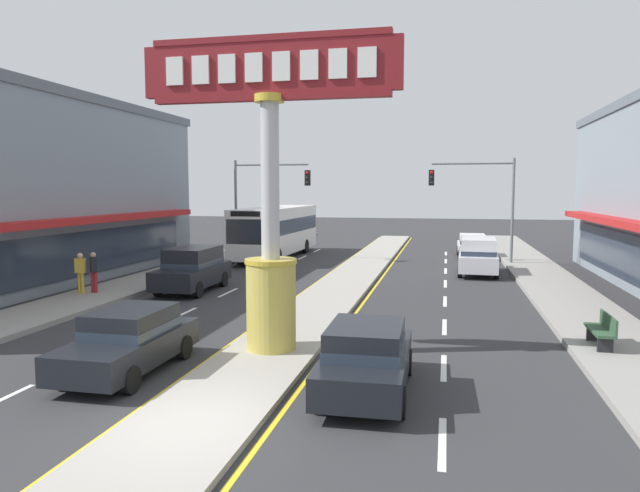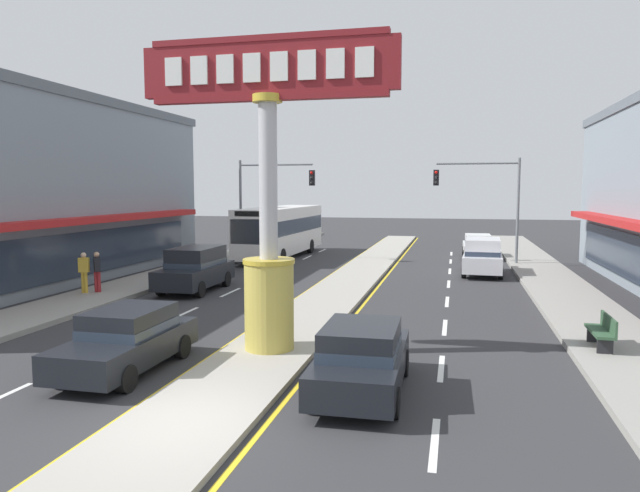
% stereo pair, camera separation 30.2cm
% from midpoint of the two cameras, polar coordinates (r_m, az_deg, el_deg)
% --- Properties ---
extents(ground_plane, '(160.00, 160.00, 0.00)m').
position_cam_midpoint_polar(ground_plane, '(11.58, -13.24, -17.01)').
color(ground_plane, '#303033').
extents(median_strip, '(2.50, 52.00, 0.14)m').
position_cam_midpoint_polar(median_strip, '(28.35, 2.61, -3.25)').
color(median_strip, '#A39E93').
rests_on(median_strip, ground).
extents(sidewalk_left, '(2.90, 60.00, 0.18)m').
position_cam_midpoint_polar(sidewalk_left, '(29.51, -16.21, -3.08)').
color(sidewalk_left, gray).
rests_on(sidewalk_left, ground).
extents(sidewalk_right, '(2.90, 60.00, 0.18)m').
position_cam_midpoint_polar(sidewalk_right, '(26.39, 22.21, -4.28)').
color(sidewalk_right, gray).
rests_on(sidewalk_right, ground).
extents(lane_markings, '(9.24, 52.00, 0.01)m').
position_cam_midpoint_polar(lane_markings, '(27.05, 2.12, -3.82)').
color(lane_markings, silver).
rests_on(lane_markings, ground).
extents(district_sign, '(6.88, 1.39, 8.21)m').
position_cam_midpoint_polar(district_sign, '(15.42, -5.45, 4.03)').
color(district_sign, gold).
rests_on(district_sign, median_strip).
extents(traffic_light_left_side, '(4.86, 0.46, 6.20)m').
position_cam_midpoint_polar(traffic_light_left_side, '(35.96, -5.87, 5.27)').
color(traffic_light_left_side, slate).
rests_on(traffic_light_left_side, ground).
extents(traffic_light_right_side, '(4.86, 0.46, 6.20)m').
position_cam_midpoint_polar(traffic_light_right_side, '(35.09, 15.26, 5.10)').
color(traffic_light_right_side, slate).
rests_on(traffic_light_right_side, ground).
extents(suv_near_right_lane, '(2.00, 4.62, 1.90)m').
position_cam_midpoint_polar(suv_near_right_lane, '(25.96, -12.67, -2.16)').
color(suv_near_right_lane, black).
rests_on(suv_near_right_lane, ground).
extents(suv_far_right_lane, '(2.13, 4.69, 1.90)m').
position_cam_midpoint_polar(suv_far_right_lane, '(31.22, 14.96, -0.93)').
color(suv_far_right_lane, silver).
rests_on(suv_far_right_lane, ground).
extents(sedan_near_left_lane, '(1.84, 4.30, 1.53)m').
position_cam_midpoint_polar(sedan_near_left_lane, '(15.04, -18.70, -8.69)').
color(sedan_near_left_lane, black).
rests_on(sedan_near_left_lane, ground).
extents(sedan_mid_left_lane, '(1.88, 4.32, 1.53)m').
position_cam_midpoint_polar(sedan_mid_left_lane, '(38.88, 14.44, 0.04)').
color(sedan_mid_left_lane, white).
rests_on(sedan_mid_left_lane, ground).
extents(sedan_far_left_oncoming, '(1.90, 4.33, 1.53)m').
position_cam_midpoint_polar(sedan_far_left_oncoming, '(12.89, 3.87, -10.80)').
color(sedan_far_left_oncoming, black).
rests_on(sedan_far_left_oncoming, ground).
extents(bus_kerb_right, '(2.77, 11.25, 3.26)m').
position_cam_midpoint_polar(bus_kerb_right, '(37.78, -4.52, 1.69)').
color(bus_kerb_right, silver).
rests_on(bus_kerb_right, ground).
extents(street_bench, '(0.48, 1.60, 0.88)m').
position_cam_midpoint_polar(street_bench, '(17.55, 25.44, -7.38)').
color(street_bench, '#2D4C33').
rests_on(street_bench, sidewalk_right).
extents(pedestrian_near_kerb, '(0.43, 0.45, 1.67)m').
position_cam_midpoint_polar(pedestrian_near_kerb, '(25.70, -21.57, -2.18)').
color(pedestrian_near_kerb, maroon).
rests_on(pedestrian_near_kerb, sidewalk_left).
extents(pedestrian_far_side, '(0.44, 0.32, 1.67)m').
position_cam_midpoint_polar(pedestrian_far_side, '(25.67, -22.68, -2.23)').
color(pedestrian_far_side, gold).
rests_on(pedestrian_far_side, sidewalk_left).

